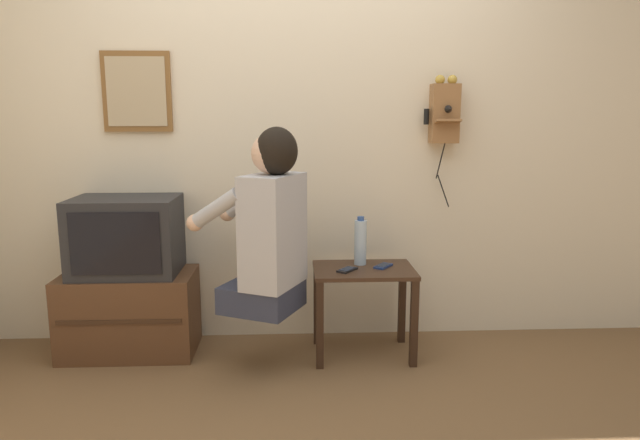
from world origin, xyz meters
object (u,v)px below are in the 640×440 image
water_bottle (360,242)px  framed_picture (137,92)px  wall_phone_antique (444,112)px  person (269,225)px  cell_phone_held (347,270)px  cell_phone_spare (383,266)px  television (126,236)px

water_bottle → framed_picture: bearing=170.0°
wall_phone_antique → water_bottle: size_ratio=2.76×
person → cell_phone_held: size_ratio=7.09×
person → cell_phone_spare: 0.71m
cell_phone_held → cell_phone_spare: size_ratio=0.99×
television → person: bearing=-19.6°
water_bottle → wall_phone_antique: bearing=19.5°
television → wall_phone_antique: wall_phone_antique is taller
framed_picture → television: bearing=-104.9°
person → framed_picture: (-0.75, 0.48, 0.69)m
wall_phone_antique → cell_phone_held: bearing=-151.9°
person → television: size_ratio=1.67×
person → water_bottle: (0.50, 0.26, -0.15)m
cell_phone_held → person: bearing=-125.5°
framed_picture → cell_phone_spare: bearing=-11.8°
framed_picture → cell_phone_held: 1.56m
framed_picture → cell_phone_held: (1.17, -0.36, -0.96)m
wall_phone_antique → framed_picture: size_ratio=1.70×
water_bottle → television: bearing=178.9°
framed_picture → cell_phone_held: framed_picture is taller
wall_phone_antique → cell_phone_spare: size_ratio=5.61×
wall_phone_antique → person: bearing=-156.5°
person → cell_phone_held: bearing=-48.1°
television → water_bottle: television is taller
person → framed_picture: framed_picture is taller
wall_phone_antique → framed_picture: bearing=178.5°
person → cell_phone_spare: bearing=-47.6°
cell_phone_spare → water_bottle: (-0.12, 0.07, 0.12)m
wall_phone_antique → television: bearing=-175.3°
cell_phone_spare → wall_phone_antique: bearing=69.3°
wall_phone_antique → framed_picture: 1.76m
television → framed_picture: (0.05, 0.19, 0.79)m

